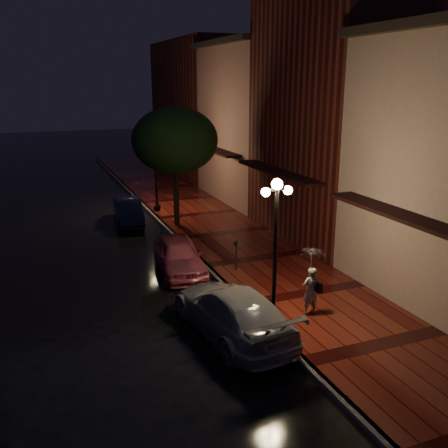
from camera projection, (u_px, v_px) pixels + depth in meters
name	position (u px, v px, depth m)	size (l,w,h in m)	color
ground	(207.00, 269.00, 19.56)	(120.00, 120.00, 0.00)	black
sidewalk	(258.00, 260.00, 20.35)	(4.50, 60.00, 0.15)	#450E0C
curb	(206.00, 267.00, 19.54)	(0.25, 60.00, 0.15)	#595451
storefront_mid	(337.00, 118.00, 22.32)	(5.00, 8.00, 11.00)	#511914
storefront_far	(259.00, 126.00, 29.73)	(5.00, 8.00, 9.00)	#8C5951
storefront_extra	(203.00, 109.00, 38.52)	(5.00, 12.00, 10.00)	#511914
streetlamp_near	(275.00, 241.00, 14.51)	(0.96, 0.36, 4.31)	black
streetlamp_far	(156.00, 167.00, 26.99)	(0.96, 0.36, 4.31)	black
street_tree	(175.00, 142.00, 23.95)	(4.16, 4.16, 5.80)	black
pink_car	(179.00, 256.00, 19.00)	(1.60, 3.98, 1.36)	#C35063
navy_car	(128.00, 211.00, 25.64)	(1.34, 3.84, 1.26)	black
silver_car	(232.00, 311.00, 14.33)	(2.02, 4.97, 1.44)	#9B9AA2
woman_with_umbrella	(311.00, 271.00, 15.06)	(0.89, 0.91, 2.15)	silver
parking_meter	(236.00, 252.00, 18.85)	(0.13, 0.11, 1.15)	black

